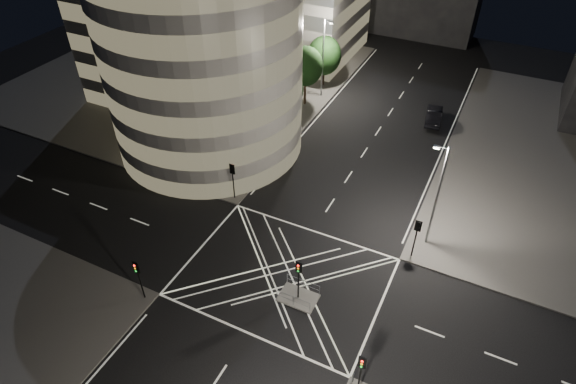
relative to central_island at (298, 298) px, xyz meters
The scene contains 20 objects.
ground 2.50m from the central_island, 143.13° to the left, with size 120.00×120.00×0.00m, color black.
sidewalk_far_left 42.11m from the central_island, 137.41° to the left, with size 42.00×42.00×0.15m, color #5B5855.
central_island is the anchor object (origin of this frame).
office_tower_curved 32.93m from the central_island, 138.33° to the left, with size 30.00×29.00×27.20m.
tree_a 16.93m from the central_island, 139.97° to the left, with size 3.82×3.82×6.63m.
tree_b 21.32m from the central_island, 127.15° to the left, with size 4.49×4.49×7.61m.
tree_c 26.19m from the central_island, 119.05° to the left, with size 4.51×4.51×7.37m.
tree_d 31.55m from the central_island, 113.68° to the left, with size 4.29×4.29×7.56m.
tree_e 36.93m from the central_island, 109.92° to the left, with size 4.51×4.51×6.73m.
traffic_signal_fl 13.91m from the central_island, 142.46° to the left, with size 0.55×0.22×4.00m.
traffic_signal_nl 12.36m from the central_island, 153.86° to the right, with size 0.55×0.22×4.00m.
traffic_signal_fr 11.10m from the central_island, 50.67° to the left, with size 0.55×0.22×4.00m.
traffic_signal_nr 9.08m from the central_island, 37.93° to the right, with size 0.55×0.22×4.00m.
traffic_signal_island 2.84m from the central_island, ahead, with size 0.55×0.22×4.00m.
street_lamp_left_near 18.52m from the central_island, 130.27° to the left, with size 1.25×0.25×10.00m.
street_lamp_left_far 33.95m from the central_island, 109.95° to the left, with size 1.25×0.25×10.00m.
street_lamp_right_far 13.98m from the central_island, 54.70° to the left, with size 1.25×0.25×10.00m.
railing_island_south 1.10m from the central_island, 90.00° to the right, with size 2.80×0.06×1.10m, color slate.
railing_island_north 1.10m from the central_island, 90.00° to the left, with size 2.80×0.06×1.10m, color slate.
sedan 31.75m from the central_island, 84.07° to the left, with size 1.78×5.11×1.69m, color black.
Camera 1 is at (11.86, -23.39, 30.34)m, focal length 30.00 mm.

